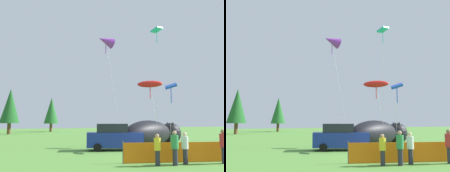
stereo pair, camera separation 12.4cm
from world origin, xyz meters
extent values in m
plane|color=#548C38|center=(0.00, 0.00, 0.00)|extent=(120.00, 120.00, 0.00)
cube|color=navy|center=(-1.69, 3.38, 0.80)|extent=(4.52, 2.70, 1.10)
cube|color=#1E232D|center=(-1.90, 3.44, 1.68)|extent=(2.65, 2.06, 0.66)
cylinder|color=black|center=(-0.21, 3.79, 0.30)|extent=(0.63, 0.38, 0.59)
cylinder|color=black|center=(-0.64, 2.26, 0.30)|extent=(0.63, 0.38, 0.59)
cylinder|color=black|center=(-2.74, 4.50, 0.30)|extent=(0.63, 0.38, 0.59)
cylinder|color=black|center=(-3.17, 2.97, 0.30)|extent=(0.63, 0.38, 0.59)
cube|color=#267F33|center=(2.62, 0.04, 0.45)|extent=(0.75, 0.75, 0.03)
cube|color=#267F33|center=(2.44, 0.22, 0.69)|extent=(0.38, 0.37, 0.48)
cylinder|color=#A5A5AD|center=(2.94, 0.04, 0.23)|extent=(0.02, 0.02, 0.45)
cylinder|color=#A5A5AD|center=(2.62, -0.27, 0.23)|extent=(0.02, 0.02, 0.45)
cylinder|color=#A5A5AD|center=(2.62, 0.36, 0.23)|extent=(0.02, 0.02, 0.45)
cylinder|color=#A5A5AD|center=(2.30, 0.05, 0.23)|extent=(0.02, 0.02, 0.45)
ellipsoid|color=black|center=(1.81, 4.48, 1.13)|extent=(6.46, 4.87, 2.27)
ellipsoid|color=white|center=(1.81, 4.48, 0.62)|extent=(4.25, 3.33, 1.02)
sphere|color=black|center=(5.12, 6.22, 1.02)|extent=(2.04, 2.04, 2.04)
cone|color=black|center=(5.12, 6.74, 1.84)|extent=(0.57, 0.57, 0.61)
cone|color=black|center=(5.12, 5.71, 1.84)|extent=(0.57, 0.57, 0.61)
cube|color=orange|center=(-0.15, -2.98, 0.54)|extent=(6.32, 1.40, 1.07)
cylinder|color=#4C4C51|center=(-3.31, -2.30, 0.59)|extent=(0.05, 0.05, 1.18)
cylinder|color=#2D2D38|center=(-0.32, -3.61, 0.39)|extent=(0.24, 0.24, 0.78)
cylinder|color=silver|center=(-0.32, -3.61, 1.10)|extent=(0.36, 0.36, 0.65)
sphere|color=beige|center=(-0.32, -3.61, 1.53)|extent=(0.21, 0.21, 0.21)
cylinder|color=#2D2D38|center=(-1.89, -3.47, 0.37)|extent=(0.23, 0.23, 0.75)
cylinder|color=yellow|center=(-1.89, -3.47, 1.06)|extent=(0.34, 0.34, 0.62)
sphere|color=tan|center=(-1.89, -3.47, 1.48)|extent=(0.20, 0.20, 0.20)
cylinder|color=#2D2D38|center=(1.75, -4.13, 0.42)|extent=(0.27, 0.27, 0.85)
cylinder|color=#B72D2D|center=(1.75, -4.13, 1.20)|extent=(0.39, 0.39, 0.71)
sphere|color=#8C6647|center=(1.75, -4.13, 1.67)|extent=(0.23, 0.23, 0.23)
cylinder|color=#2D2D38|center=(-1.03, -3.75, 0.41)|extent=(0.26, 0.26, 0.83)
cylinder|color=#338C4C|center=(-1.03, -3.75, 1.17)|extent=(0.38, 0.38, 0.69)
sphere|color=tan|center=(-1.03, -3.75, 1.63)|extent=(0.22, 0.22, 0.22)
cylinder|color=silver|center=(3.44, 5.73, 5.50)|extent=(0.04, 0.58, 10.99)
cube|color=#19B2B2|center=(3.45, 5.45, 10.99)|extent=(1.16, 1.19, 0.54)
cylinder|color=#19B2B2|center=(3.45, 5.45, 10.29)|extent=(0.06, 0.06, 1.20)
cylinder|color=silver|center=(-0.64, 6.42, 4.97)|extent=(1.00, 1.90, 9.94)
cone|color=purple|center=(-1.13, 7.35, 9.94)|extent=(1.81, 1.25, 1.35)
cylinder|color=purple|center=(-1.13, 7.35, 9.24)|extent=(0.06, 0.06, 1.20)
cylinder|color=silver|center=(2.64, 2.25, 2.44)|extent=(0.98, 1.81, 4.88)
cube|color=blue|center=(2.17, 1.36, 4.87)|extent=(1.20, 1.25, 0.65)
cylinder|color=blue|center=(2.17, 1.36, 4.17)|extent=(0.06, 0.06, 1.20)
cylinder|color=silver|center=(2.25, 3.98, 2.74)|extent=(0.28, 1.28, 5.48)
ellipsoid|color=red|center=(2.13, 4.61, 5.48)|extent=(2.33, 1.58, 0.79)
cylinder|color=red|center=(2.13, 4.61, 4.78)|extent=(0.06, 0.06, 1.20)
cylinder|color=brown|center=(-2.93, 37.54, 0.83)|extent=(0.53, 0.53, 1.66)
cone|color=#236028|center=(-2.93, 37.54, 4.30)|extent=(2.91, 2.91, 5.30)
cylinder|color=brown|center=(-10.50, 30.60, 0.91)|extent=(0.58, 0.58, 1.82)
cone|color=#1E5623|center=(-10.50, 30.60, 4.73)|extent=(3.20, 3.20, 5.82)
camera|label=1|loc=(-8.43, -14.94, 2.26)|focal=40.00mm
camera|label=2|loc=(-8.32, -14.98, 2.26)|focal=40.00mm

